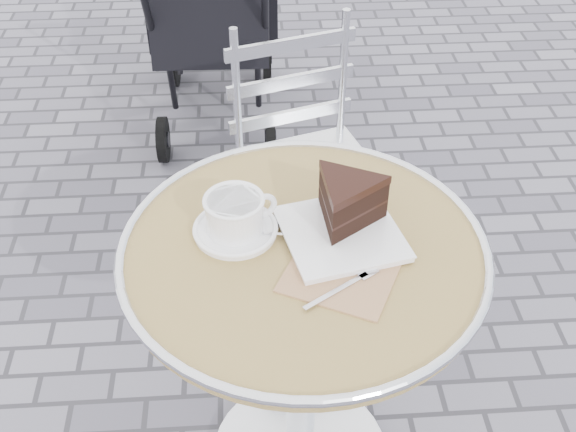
{
  "coord_description": "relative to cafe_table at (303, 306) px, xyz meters",
  "views": [
    {
      "loc": [
        -0.1,
        -1.01,
        1.67
      ],
      "look_at": [
        -0.03,
        0.04,
        0.78
      ],
      "focal_mm": 45.0,
      "sensor_mm": 36.0,
      "label": 1
    }
  ],
  "objects": [
    {
      "name": "bistro_chair",
      "position": [
        0.05,
        0.71,
        -0.05
      ],
      "size": [
        0.47,
        0.47,
        0.84
      ],
      "rotation": [
        0.0,
        0.0,
        0.3
      ],
      "color": "silver",
      "rests_on": "ground"
    },
    {
      "name": "cafe_table",
      "position": [
        0.0,
        0.0,
        0.0
      ],
      "size": [
        0.72,
        0.72,
        0.74
      ],
      "color": "silver",
      "rests_on": "ground"
    },
    {
      "name": "baby_stroller",
      "position": [
        -0.21,
        1.7,
        -0.1
      ],
      "size": [
        0.49,
        1.0,
        1.03
      ],
      "rotation": [
        0.0,
        0.0,
        -0.02
      ],
      "color": "black",
      "rests_on": "ground"
    },
    {
      "name": "cappuccino_set",
      "position": [
        -0.13,
        0.05,
        0.2
      ],
      "size": [
        0.19,
        0.16,
        0.08
      ],
      "rotation": [
        0.0,
        0.0,
        0.36
      ],
      "color": "white",
      "rests_on": "cafe_table"
    },
    {
      "name": "cake_plate_set",
      "position": [
        0.08,
        0.05,
        0.22
      ],
      "size": [
        0.27,
        0.35,
        0.12
      ],
      "rotation": [
        0.0,
        0.0,
        0.23
      ],
      "color": "#A6785B",
      "rests_on": "cafe_table"
    }
  ]
}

